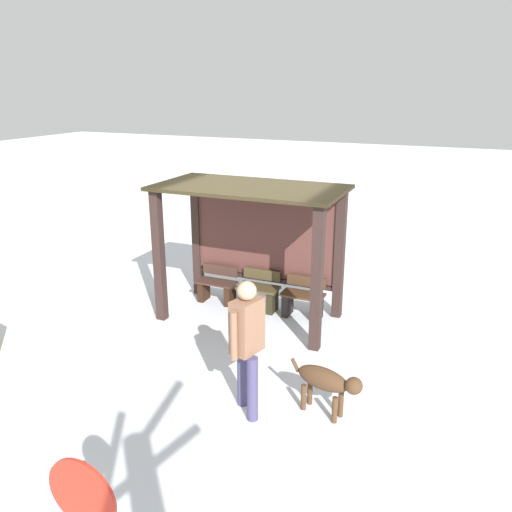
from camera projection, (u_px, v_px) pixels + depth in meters
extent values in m
plane|color=white|center=(250.00, 317.00, 9.54)|extent=(60.00, 60.00, 0.00)
cube|color=#33221F|center=(159.00, 257.00, 9.12)|extent=(0.16, 0.16, 2.36)
cube|color=#33221F|center=(317.00, 280.00, 8.03)|extent=(0.16, 0.16, 2.36)
cube|color=#33221F|center=(197.00, 237.00, 10.30)|extent=(0.16, 0.16, 2.36)
cube|color=#33221F|center=(340.00, 255.00, 9.22)|extent=(0.16, 0.16, 2.36)
cube|color=black|center=(249.00, 188.00, 8.79)|extent=(3.21, 1.69, 0.06)
cube|color=brown|center=(265.00, 232.00, 9.68)|extent=(2.72, 0.08, 1.70)
cube|color=#33221F|center=(264.00, 278.00, 9.95)|extent=(2.72, 0.06, 0.08)
cube|color=#412922|center=(217.00, 282.00, 10.07)|extent=(0.78, 0.37, 0.04)
cube|color=#412922|center=(220.00, 270.00, 10.15)|extent=(0.74, 0.04, 0.20)
cube|color=black|center=(230.00, 295.00, 10.03)|extent=(0.12, 0.32, 0.39)
cube|color=black|center=(204.00, 290.00, 10.25)|extent=(0.12, 0.32, 0.39)
cube|color=#463A22|center=(258.00, 288.00, 9.73)|extent=(0.78, 0.40, 0.05)
cube|color=#463A22|center=(262.00, 274.00, 9.83)|extent=(0.74, 0.04, 0.20)
cube|color=black|center=(272.00, 302.00, 9.70)|extent=(0.12, 0.34, 0.41)
cube|color=black|center=(244.00, 297.00, 9.91)|extent=(0.12, 0.34, 0.41)
cube|color=#47301D|center=(303.00, 295.00, 9.40)|extent=(0.78, 0.40, 0.04)
cube|color=#47301D|center=(306.00, 281.00, 9.50)|extent=(0.74, 0.04, 0.20)
cube|color=black|center=(318.00, 309.00, 9.37)|extent=(0.12, 0.34, 0.42)
cube|color=black|center=(287.00, 304.00, 9.58)|extent=(0.12, 0.34, 0.42)
cube|color=#8E6249|center=(247.00, 326.00, 6.41)|extent=(0.35, 0.46, 0.70)
sphere|color=tan|center=(247.00, 291.00, 6.26)|extent=(0.24, 0.24, 0.24)
cylinder|color=#443F68|center=(252.00, 389.00, 6.50)|extent=(0.17, 0.17, 0.88)
cylinder|color=#443F68|center=(242.00, 375.00, 6.81)|extent=(0.17, 0.17, 0.88)
cylinder|color=#8E6249|center=(234.00, 336.00, 6.23)|extent=(0.11, 0.11, 0.63)
cylinder|color=#8E6249|center=(260.00, 322.00, 6.60)|extent=(0.11, 0.11, 0.63)
ellipsoid|color=#513521|center=(323.00, 378.00, 6.61)|extent=(0.76, 0.43, 0.29)
sphere|color=#513521|center=(354.00, 386.00, 6.34)|extent=(0.22, 0.22, 0.22)
cylinder|color=#513521|center=(295.00, 365.00, 6.84)|extent=(0.15, 0.08, 0.19)
cylinder|color=#513521|center=(335.00, 410.00, 6.52)|extent=(0.07, 0.07, 0.36)
cylinder|color=#513521|center=(341.00, 404.00, 6.64)|extent=(0.07, 0.07, 0.36)
cylinder|color=#513521|center=(304.00, 397.00, 6.78)|extent=(0.07, 0.07, 0.36)
cylinder|color=#513521|center=(310.00, 392.00, 6.90)|extent=(0.07, 0.07, 0.36)
cylinder|color=red|center=(82.00, 494.00, 2.77)|extent=(0.44, 0.02, 0.44)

